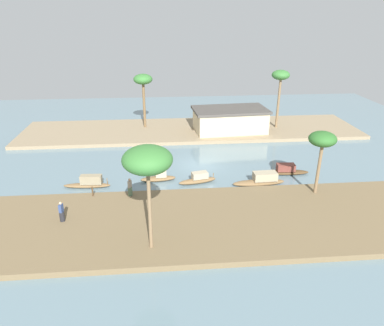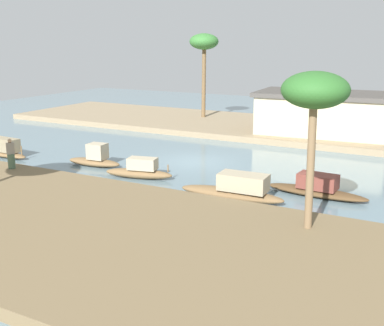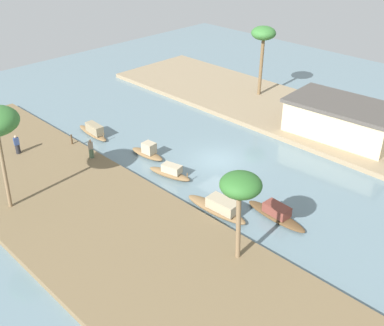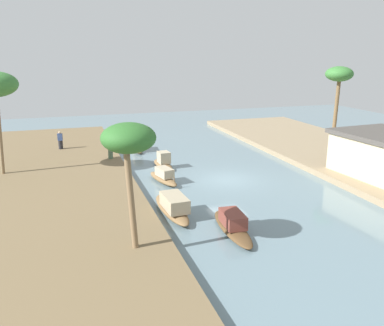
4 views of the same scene
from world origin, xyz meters
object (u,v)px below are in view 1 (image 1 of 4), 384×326
at_px(palm_tree_left_near, 147,161).
at_px(palm_tree_right_tall, 143,81).
at_px(person_on_near_bank, 130,189).
at_px(riverside_building, 230,120).
at_px(person_by_mooring, 62,213).
at_px(sampan_foreground, 261,180).
at_px(sampan_with_red_awning, 285,170).
at_px(palm_tree_right_short, 281,78).
at_px(sampan_upstream_small, 159,176).
at_px(palm_tree_left_far, 322,140).
at_px(sampan_downstream_large, 89,183).
at_px(sampan_open_hull, 198,179).
at_px(mooring_post, 93,191).

distance_m(palm_tree_left_near, palm_tree_right_tall, 28.39).
bearing_deg(person_on_near_bank, riverside_building, -7.88).
relative_size(person_by_mooring, riverside_building, 0.16).
height_order(person_by_mooring, riverside_building, riverside_building).
bearing_deg(sampan_foreground, sampan_with_red_awning, 33.97).
bearing_deg(palm_tree_left_near, sampan_foreground, 43.66).
bearing_deg(palm_tree_right_short, sampan_upstream_small, -136.79).
bearing_deg(person_on_near_bank, palm_tree_left_near, -140.72).
xyz_separation_m(person_on_near_bank, person_by_mooring, (-4.85, -3.81, 0.02)).
distance_m(palm_tree_left_far, riverside_building, 19.62).
relative_size(palm_tree_left_far, palm_tree_right_short, 0.73).
xyz_separation_m(sampan_with_red_awning, riverside_building, (-3.12, 13.69, 1.54)).
height_order(sampan_downstream_large, riverside_building, riverside_building).
bearing_deg(palm_tree_left_far, sampan_foreground, 144.20).
height_order(sampan_upstream_small, palm_tree_right_tall, palm_tree_right_tall).
height_order(sampan_downstream_large, palm_tree_left_near, palm_tree_left_near).
relative_size(sampan_upstream_small, person_on_near_bank, 2.14).
height_order(palm_tree_right_tall, palm_tree_right_short, palm_tree_right_short).
bearing_deg(sampan_with_red_awning, person_on_near_bank, -160.67).
distance_m(sampan_open_hull, palm_tree_left_near, 13.00).
xyz_separation_m(palm_tree_left_near, palm_tree_right_tall, (-1.07, 28.37, -0.02)).
height_order(sampan_upstream_small, palm_tree_left_far, palm_tree_left_far).
distance_m(sampan_with_red_awning, palm_tree_left_near, 18.85).
xyz_separation_m(mooring_post, palm_tree_right_short, (21.73, 18.64, 6.25)).
bearing_deg(sampan_foreground, sampan_upstream_small, 166.48).
bearing_deg(palm_tree_right_short, palm_tree_left_near, -122.15).
bearing_deg(sampan_upstream_small, palm_tree_left_far, -24.39).
bearing_deg(person_on_near_bank, person_by_mooring, 153.90).
height_order(sampan_foreground, palm_tree_right_tall, palm_tree_right_tall).
bearing_deg(sampan_foreground, palm_tree_left_near, -138.99).
bearing_deg(palm_tree_left_far, palm_tree_left_near, -154.59).
bearing_deg(mooring_post, sampan_downstream_large, 106.00).
bearing_deg(sampan_open_hull, palm_tree_right_short, 39.01).
xyz_separation_m(person_by_mooring, palm_tree_left_far, (20.87, 2.83, 4.15)).
height_order(mooring_post, palm_tree_left_near, palm_tree_left_near).
height_order(sampan_open_hull, palm_tree_left_far, palm_tree_left_far).
height_order(sampan_foreground, riverside_building, riverside_building).
bearing_deg(sampan_open_hull, sampan_upstream_small, 153.23).
xyz_separation_m(sampan_upstream_small, riverside_building, (9.43, 14.15, 1.48)).
bearing_deg(palm_tree_right_short, person_on_near_bank, -134.54).
xyz_separation_m(palm_tree_left_far, palm_tree_right_short, (2.52, 19.82, 1.86)).
bearing_deg(palm_tree_left_near, palm_tree_left_far, 25.41).
relative_size(palm_tree_right_tall, palm_tree_right_short, 0.93).
height_order(sampan_foreground, sampan_with_red_awning, sampan_foreground).
bearing_deg(palm_tree_right_tall, palm_tree_right_short, -5.87).
xyz_separation_m(sampan_foreground, sampan_with_red_awning, (3.07, 2.28, -0.11)).
xyz_separation_m(sampan_foreground, palm_tree_left_near, (-10.11, -9.65, 6.13)).
relative_size(person_on_near_bank, mooring_post, 1.86).
height_order(sampan_with_red_awning, sampan_downstream_large, sampan_downstream_large).
xyz_separation_m(person_on_near_bank, mooring_post, (-3.19, 0.20, -0.22)).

